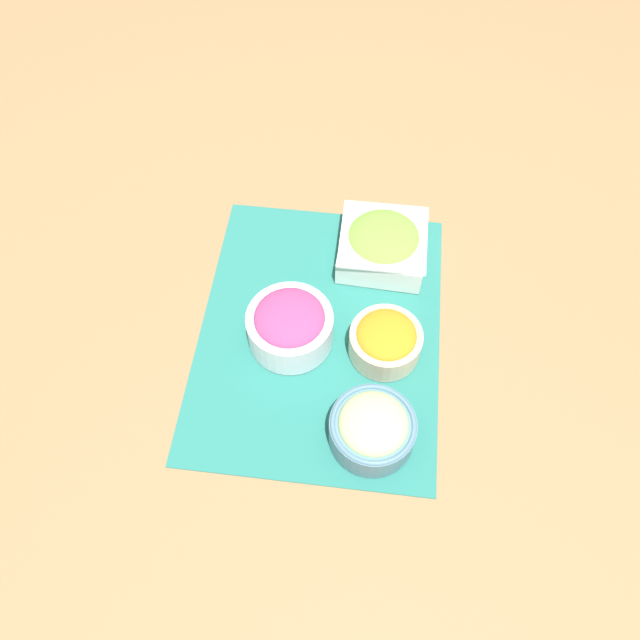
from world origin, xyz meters
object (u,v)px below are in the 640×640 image
at_px(onion_bowl, 290,325).
at_px(lettuce_bowl, 383,243).
at_px(cucumber_bowl, 373,428).
at_px(carrot_bowl, 386,340).

bearing_deg(onion_bowl, lettuce_bowl, -35.93).
distance_m(cucumber_bowl, lettuce_bowl, 0.33).
bearing_deg(lettuce_bowl, onion_bowl, 144.07).
xyz_separation_m(carrot_bowl, lettuce_bowl, (0.19, 0.02, 0.00)).
xyz_separation_m(carrot_bowl, onion_bowl, (0.01, 0.15, 0.01)).
distance_m(cucumber_bowl, onion_bowl, 0.20).
bearing_deg(lettuce_bowl, carrot_bowl, -174.94).
height_order(cucumber_bowl, lettuce_bowl, cucumber_bowl).
xyz_separation_m(carrot_bowl, cucumber_bowl, (-0.14, 0.01, 0.00)).
height_order(cucumber_bowl, onion_bowl, onion_bowl).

